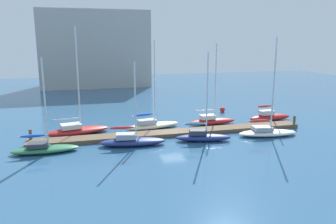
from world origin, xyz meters
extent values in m
plane|color=#2D567A|center=(0.00, 0.00, 0.00)|extent=(120.00, 120.00, 0.00)
cube|color=brown|center=(0.00, 0.00, 0.20)|extent=(28.40, 1.95, 0.40)
cylinder|color=brown|center=(-13.80, 0.83, 0.68)|extent=(0.28, 0.28, 1.36)
cylinder|color=brown|center=(13.80, -0.83, 0.68)|extent=(0.28, 0.28, 1.36)
ellipsoid|color=#2D7047|center=(-12.26, -2.33, 0.28)|extent=(5.67, 1.86, 0.56)
cube|color=#333842|center=(-12.83, -2.33, 0.75)|extent=(1.71, 1.28, 0.37)
cylinder|color=silver|center=(-11.98, -2.32, 4.38)|extent=(0.13, 0.13, 7.64)
cylinder|color=silver|center=(-13.17, -2.33, 1.58)|extent=(2.37, 0.13, 0.11)
ellipsoid|color=blue|center=(-13.17, -2.33, 1.58)|extent=(2.14, 0.38, 0.28)
ellipsoid|color=#B21E1E|center=(-9.50, 2.90, 0.35)|extent=(6.85, 3.36, 0.70)
cube|color=silver|center=(-10.14, 2.77, 0.93)|extent=(2.22, 1.80, 0.46)
cylinder|color=silver|center=(-9.18, 2.97, 5.82)|extent=(0.14, 0.14, 10.23)
cylinder|color=silver|center=(-10.53, 2.68, 1.74)|extent=(2.72, 0.68, 0.11)
ellipsoid|color=navy|center=(-4.58, -2.35, 0.35)|extent=(6.30, 2.53, 0.69)
cube|color=#9EA3AD|center=(-5.19, -2.28, 0.92)|extent=(1.98, 1.48, 0.45)
cylinder|color=silver|center=(-4.28, -2.39, 4.21)|extent=(0.14, 0.14, 7.03)
cylinder|color=silver|center=(-5.55, -2.24, 1.73)|extent=(2.57, 0.41, 0.11)
ellipsoid|color=#B72D28|center=(-5.55, -2.24, 1.73)|extent=(2.34, 0.63, 0.28)
ellipsoid|color=beige|center=(-1.52, 3.01, 0.32)|extent=(6.66, 3.05, 0.65)
cube|color=#9EA3AD|center=(-2.15, 2.88, 0.86)|extent=(2.14, 1.61, 0.42)
cylinder|color=silver|center=(-1.21, 3.07, 5.11)|extent=(0.14, 0.14, 8.93)
cylinder|color=silver|center=(-2.53, 2.80, 1.68)|extent=(2.67, 0.66, 0.11)
ellipsoid|color=blue|center=(-2.53, 2.80, 1.68)|extent=(2.45, 0.85, 0.28)
ellipsoid|color=navy|center=(2.25, -2.78, 0.34)|extent=(5.58, 2.60, 0.67)
cube|color=#333842|center=(1.72, -2.66, 0.89)|extent=(1.80, 1.35, 0.44)
cylinder|color=silver|center=(2.51, -2.84, 4.62)|extent=(0.13, 0.13, 7.89)
cylinder|color=silver|center=(1.41, -2.59, 1.71)|extent=(2.23, 0.60, 0.11)
ellipsoid|color=teal|center=(1.41, -2.59, 1.71)|extent=(2.07, 0.80, 0.28)
ellipsoid|color=#B21E1E|center=(5.52, 2.88, 0.36)|extent=(5.65, 1.55, 0.72)
cube|color=silver|center=(4.96, 2.87, 0.96)|extent=(1.70, 1.06, 0.47)
cylinder|color=silver|center=(5.80, 2.88, 4.98)|extent=(0.13, 0.13, 8.51)
cylinder|color=silver|center=(4.62, 2.87, 1.77)|extent=(2.37, 0.13, 0.11)
ellipsoid|color=white|center=(9.25, -2.84, 0.29)|extent=(6.30, 2.74, 0.59)
cube|color=#9EA3AD|center=(8.65, -2.77, 0.78)|extent=(1.99, 1.62, 0.38)
cylinder|color=silver|center=(9.55, -2.88, 5.24)|extent=(0.14, 0.14, 9.31)
cylinder|color=silver|center=(8.28, -2.72, 1.61)|extent=(2.56, 0.42, 0.11)
ellipsoid|color=#B72D28|center=(8.28, -2.72, 1.61)|extent=(2.33, 0.64, 0.28)
ellipsoid|color=#B21E1E|center=(13.08, 2.83, 0.39)|extent=(5.60, 1.82, 0.79)
cube|color=silver|center=(12.52, 2.80, 1.04)|extent=(1.72, 1.15, 0.51)
cylinder|color=silver|center=(13.35, 2.85, 4.68)|extent=(0.13, 0.13, 7.79)
cylinder|color=silver|center=(12.19, 2.78, 1.85)|extent=(2.32, 0.24, 0.11)
ellipsoid|color=#B72D28|center=(12.19, 2.78, 1.85)|extent=(2.11, 0.48, 0.28)
sphere|color=red|center=(9.55, 8.87, 0.35)|extent=(0.70, 0.70, 0.70)
cube|color=#ADA89E|center=(-5.37, 40.01, 7.73)|extent=(21.93, 8.98, 15.46)
camera|label=1|loc=(-9.15, -31.55, 9.60)|focal=35.34mm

